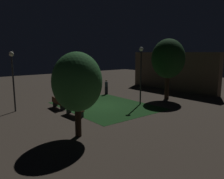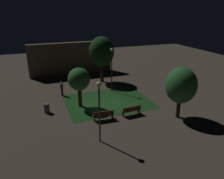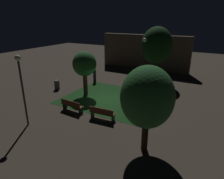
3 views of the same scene
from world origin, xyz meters
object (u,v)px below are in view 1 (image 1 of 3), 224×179
Objects in this scene: tree_back_right at (168,59)px; lamp_post_plaza_west at (13,71)px; bench_corner at (74,109)px; tree_near_wall at (85,72)px; pedestrian at (106,87)px; tree_back_left at (77,82)px; trash_bin at (67,91)px; bench_lawn_edge at (58,103)px; lamp_post_path_center at (141,66)px.

tree_back_right reaches higher than lamp_post_plaza_west.
bench_corner is 5.64m from tree_near_wall.
lamp_post_plaza_west is 2.83× the size of pedestrian.
trash_bin is at bearing 155.46° from tree_back_left.
trash_bin is 4.18m from pedestrian.
lamp_post_plaza_west is at bearing -89.94° from tree_near_wall.
lamp_post_plaza_west is at bearing -171.08° from tree_back_left.
tree_near_wall is 4.07m from pedestrian.
trash_bin reaches higher than bench_lawn_edge.
tree_near_wall is 0.85× the size of lamp_post_plaza_west.
bench_lawn_edge is 1.14× the size of pedestrian.
bench_corner is 0.40× the size of lamp_post_plaza_west.
lamp_post_plaza_west is at bearing -112.55° from bench_lawn_edge.
lamp_post_plaza_west reaches higher than bench_corner.
bench_lawn_edge is 2.62m from bench_corner.
pedestrian reaches higher than bench_corner.
tree_back_right is 12.20m from tree_back_left.
tree_back_right reaches higher than tree_near_wall.
trash_bin is at bearing 144.64° from bench_lawn_edge.
tree_back_right is (3.11, 9.97, 3.39)m from bench_lawn_edge.
bench_corner is at bearing 154.43° from tree_back_left.
pedestrian is at bearing 110.44° from tree_near_wall.
trash_bin reaches higher than bench_corner.
bench_corner is 5.51m from lamp_post_plaza_west.
tree_back_left is 1.17× the size of tree_near_wall.
bench_lawn_edge is at bearing -70.31° from tree_near_wall.
tree_back_right is (0.48, 9.97, 3.39)m from bench_corner.
tree_back_left reaches higher than tree_near_wall.
lamp_post_plaza_west is at bearing -115.09° from lamp_post_path_center.
tree_near_wall is at bearing 90.06° from lamp_post_plaza_west.
tree_back_left is 0.99× the size of lamp_post_plaza_west.
tree_near_wall reaches higher than bench_corner.
lamp_post_path_center reaches higher than bench_lawn_edge.
lamp_post_plaza_west reaches higher than tree_near_wall.
pedestrian is at bearing 135.72° from tree_back_left.
trash_bin is (-3.19, 6.08, -2.65)m from lamp_post_plaza_west.
trash_bin is (-7.52, -6.83, -3.43)m from tree_back_right.
bench_corner is 6.93m from lamp_post_path_center.
tree_near_wall is at bearing -123.63° from tree_back_right.
trash_bin is at bearing -157.17° from lamp_post_path_center.
lamp_post_path_center is 8.65m from trash_bin.
tree_near_wall is at bearing -146.62° from lamp_post_path_center.
tree_back_right is at bearing 87.21° from bench_corner.
tree_near_wall is at bearing 145.40° from tree_back_left.
tree_back_right reaches higher than pedestrian.
bench_lawn_edge is 0.32× the size of tree_back_right.
tree_back_right is 6.45× the size of trash_bin.
lamp_post_path_center is at bearing -5.34° from pedestrian.
bench_corner is at bearing -92.79° from tree_back_right.
bench_lawn_edge is 7.27m from pedestrian.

